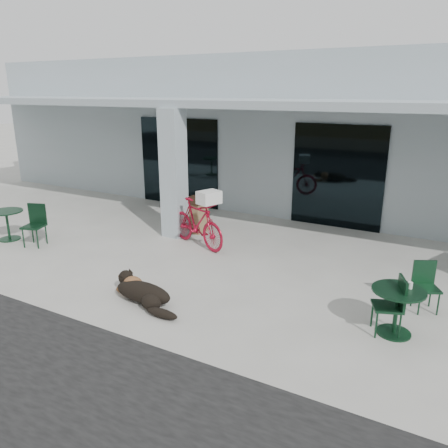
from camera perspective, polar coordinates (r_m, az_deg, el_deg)
The scene contains 17 objects.
ground at distance 8.57m, azimuth -6.91°, elevation -7.27°, with size 80.00×80.00×0.00m, color #B9B7AE.
building at distance 15.55m, azimuth 11.69°, elevation 12.08°, with size 22.00×7.00×4.50m, color #A3AFB9.
storefront_glass_left at distance 13.89m, azimuth -5.92°, elevation 8.03°, with size 2.80×0.06×2.70m, color black.
storefront_glass_right at distance 11.82m, azimuth 14.58°, elevation 5.98°, with size 2.40×0.06×2.70m, color black.
column at distance 10.73m, azimuth -6.60°, elevation 6.48°, with size 0.50×0.50×3.12m, color #A3AFB9.
overhang at distance 10.93m, azimuth 3.90°, elevation 15.45°, with size 22.00×2.80×0.18m, color #A3AFB9.
bicycle at distance 10.16m, azimuth -3.52°, elevation 0.11°, with size 0.52×1.85×1.11m, color maroon.
laundry_basket at distance 9.63m, azimuth -1.98°, elevation 3.49°, with size 0.48×0.35×0.28m, color white.
dog at distance 7.69m, azimuth -10.52°, elevation -8.65°, with size 1.28×0.43×0.43m, color black, non-canonical shape.
cup_near_dog at distance 8.77m, azimuth -12.74°, elevation -6.59°, with size 0.09×0.09×0.11m, color white.
cafe_table_near at distance 11.86m, azimuth -26.39°, elevation -0.15°, with size 0.78×0.78×0.73m, color #12351F, non-canonical shape.
cafe_chair_near at distance 11.09m, azimuth -23.61°, elevation -0.22°, with size 0.44×0.48×0.98m, color #12351F, non-canonical shape.
cafe_table_far at distance 7.08m, azimuth 21.57°, elevation -10.64°, with size 0.77×0.77×0.72m, color #12351F, non-canonical shape.
cafe_chair_far_a at distance 7.95m, azimuth 24.95°, elevation -7.55°, with size 0.37×0.41×0.83m, color #12351F, non-canonical shape.
cafe_chair_far_b at distance 7.02m, azimuth 20.54°, elevation -9.97°, with size 0.41×0.45×0.90m, color #12351F, non-canonical shape.
cup_on_table at distance 7.01m, azimuth 23.13°, elevation -7.37°, with size 0.07×0.07×0.10m, color white.
trash_receptacle at distance 11.23m, azimuth -3.68°, elevation 1.18°, with size 0.52×0.52×0.89m, color olive, non-canonical shape.
Camera 1 is at (4.64, -6.29, 3.51)m, focal length 35.00 mm.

